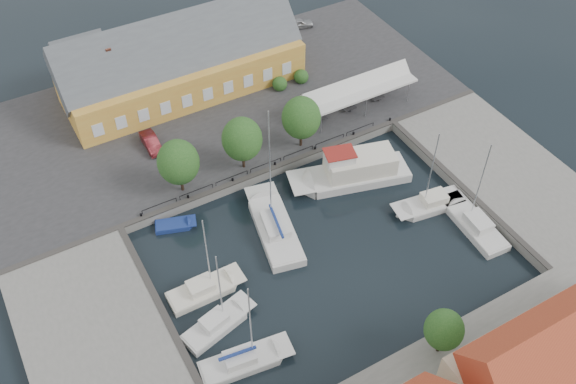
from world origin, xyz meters
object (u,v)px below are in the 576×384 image
(center_sailboat, at_px, (275,228))
(west_boat_b, at_px, (205,291))
(trawler, at_px, (354,172))
(east_boat_c, at_px, (474,226))
(car_red, at_px, (151,142))
(west_boat_c, at_px, (218,325))
(launch_nw, at_px, (175,226))
(warehouse, at_px, (175,64))
(east_boat_b, at_px, (430,205))
(west_boat_d, at_px, (244,362))
(tent_canopy, at_px, (358,89))
(car_silver, at_px, (299,23))

(center_sailboat, height_order, west_boat_b, center_sailboat)
(trawler, relative_size, east_boat_c, 1.23)
(car_red, distance_m, west_boat_b, 20.08)
(west_boat_c, height_order, launch_nw, west_boat_c)
(warehouse, xyz_separation_m, center_sailboat, (-0.46, -25.09, -4.07))
(east_boat_b, relative_size, west_boat_d, 0.99)
(tent_canopy, xyz_separation_m, west_boat_c, (-26.59, -18.43, -3.42))
(tent_canopy, bearing_deg, west_boat_b, -150.78)
(west_boat_c, relative_size, launch_nw, 2.22)
(warehouse, xyz_separation_m, trawler, (10.31, -22.82, -3.41))
(tent_canopy, distance_m, launch_nw, 26.31)
(trawler, bearing_deg, car_silver, 71.43)
(center_sailboat, distance_m, trawler, 11.02)
(tent_canopy, distance_m, east_boat_b, 16.62)
(center_sailboat, bearing_deg, car_silver, 56.08)
(car_silver, height_order, launch_nw, car_silver)
(east_boat_b, bearing_deg, west_boat_b, 176.29)
(car_red, xyz_separation_m, east_boat_c, (23.69, -25.81, -1.42))
(center_sailboat, distance_m, west_boat_b, 9.64)
(trawler, relative_size, launch_nw, 3.08)
(west_boat_b, distance_m, launch_nw, 8.74)
(tent_canopy, distance_m, west_boat_b, 30.09)
(east_boat_c, height_order, west_boat_b, east_boat_c)
(warehouse, relative_size, east_boat_c, 2.63)
(car_silver, xyz_separation_m, west_boat_c, (-29.52, -36.92, -1.41))
(east_boat_c, xyz_separation_m, launch_nw, (-25.70, 14.68, -0.17))
(car_silver, relative_size, west_boat_d, 0.37)
(west_boat_b, relative_size, launch_nw, 2.30)
(car_red, height_order, west_boat_c, west_boat_c)
(tent_canopy, height_order, west_boat_c, west_boat_c)
(west_boat_c, bearing_deg, west_boat_b, 82.63)
(east_boat_c, height_order, west_boat_c, east_boat_c)
(warehouse, height_order, west_boat_b, warehouse)
(warehouse, distance_m, trawler, 25.27)
(car_silver, relative_size, center_sailboat, 0.27)
(west_boat_c, xyz_separation_m, west_boat_d, (0.37, -4.32, 0.01))
(trawler, height_order, launch_nw, trawler)
(tent_canopy, bearing_deg, west_boat_c, -145.27)
(car_silver, height_order, east_boat_b, east_boat_b)
(west_boat_c, distance_m, west_boat_d, 4.33)
(tent_canopy, xyz_separation_m, trawler, (-6.29, -8.96, -2.67))
(car_silver, xyz_separation_m, launch_nw, (-28.32, -24.38, -1.58))
(trawler, relative_size, east_boat_b, 1.26)
(car_silver, distance_m, west_boat_b, 44.04)
(car_red, distance_m, launch_nw, 11.43)
(east_boat_b, bearing_deg, west_boat_d, -164.99)
(car_silver, bearing_deg, center_sailboat, 157.21)
(trawler, bearing_deg, launch_nw, 170.85)
(trawler, height_order, west_boat_b, west_boat_b)
(launch_nw, bearing_deg, car_silver, 40.72)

